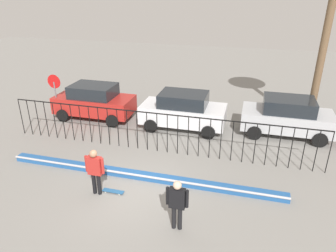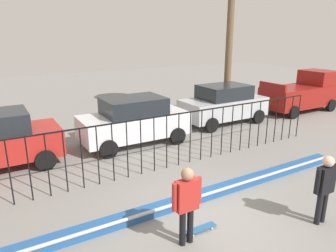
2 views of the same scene
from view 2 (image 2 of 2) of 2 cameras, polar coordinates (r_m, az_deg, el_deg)
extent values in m
plane|color=gray|center=(8.22, 8.20, -15.84)|extent=(60.00, 60.00, 0.00)
cube|color=#235699|center=(8.73, 4.74, -12.77)|extent=(11.00, 0.36, 0.22)
cylinder|color=#B2B2B7|center=(8.55, 5.46, -12.63)|extent=(11.00, 0.09, 0.09)
cylinder|color=black|center=(9.13, -26.69, -7.58)|extent=(0.04, 0.04, 1.84)
cylinder|color=black|center=(9.16, -23.78, -7.14)|extent=(0.04, 0.04, 1.84)
cylinder|color=black|center=(9.21, -20.90, -6.67)|extent=(0.04, 0.04, 1.84)
cylinder|color=black|center=(9.28, -18.06, -6.20)|extent=(0.04, 0.04, 1.84)
cylinder|color=black|center=(9.37, -15.28, -5.72)|extent=(0.04, 0.04, 1.84)
cylinder|color=black|center=(9.49, -12.56, -5.24)|extent=(0.04, 0.04, 1.84)
cylinder|color=black|center=(9.62, -9.92, -4.75)|extent=(0.04, 0.04, 1.84)
cylinder|color=black|center=(9.78, -7.36, -4.28)|extent=(0.04, 0.04, 1.84)
cylinder|color=black|center=(9.96, -4.89, -3.81)|extent=(0.04, 0.04, 1.84)
cylinder|color=black|center=(10.15, -2.52, -3.35)|extent=(0.04, 0.04, 1.84)
cylinder|color=black|center=(10.37, -0.24, -2.91)|extent=(0.04, 0.04, 1.84)
cylinder|color=black|center=(10.59, 1.95, -2.48)|extent=(0.04, 0.04, 1.84)
cylinder|color=black|center=(10.84, 4.03, -2.06)|extent=(0.04, 0.04, 1.84)
cylinder|color=black|center=(11.10, 6.02, -1.66)|extent=(0.04, 0.04, 1.84)
cylinder|color=black|center=(11.37, 7.92, -1.28)|extent=(0.04, 0.04, 1.84)
cylinder|color=black|center=(11.65, 9.73, -0.91)|extent=(0.04, 0.04, 1.84)
cylinder|color=black|center=(11.95, 11.45, -0.56)|extent=(0.04, 0.04, 1.84)
cylinder|color=black|center=(12.26, 13.08, -0.23)|extent=(0.04, 0.04, 1.84)
cylinder|color=black|center=(12.57, 14.63, 0.08)|extent=(0.04, 0.04, 1.84)
cylinder|color=black|center=(12.90, 16.11, 0.38)|extent=(0.04, 0.04, 1.84)
cylinder|color=black|center=(13.23, 17.51, 0.67)|extent=(0.04, 0.04, 1.84)
cylinder|color=black|center=(13.57, 18.84, 0.94)|extent=(0.04, 0.04, 1.84)
cylinder|color=black|center=(13.92, 20.11, 1.19)|extent=(0.04, 0.04, 1.84)
cylinder|color=black|center=(14.28, 21.31, 1.44)|extent=(0.04, 0.04, 1.84)
cylinder|color=black|center=(14.64, 22.46, 1.67)|extent=(0.04, 0.04, 1.84)
cube|color=black|center=(9.88, -2.58, 1.55)|extent=(14.00, 0.04, 0.04)
cylinder|color=black|center=(7.03, 2.63, -17.88)|extent=(0.14, 0.14, 0.82)
cylinder|color=black|center=(7.12, 4.02, -17.40)|extent=(0.14, 0.14, 0.82)
cube|color=#B22823|center=(6.68, 3.44, -12.33)|extent=(0.50, 0.21, 0.68)
sphere|color=#A87A5B|center=(6.47, 3.51, -8.67)|extent=(0.27, 0.27, 0.27)
cylinder|color=#B22823|center=(6.52, 1.17, -12.74)|extent=(0.11, 0.11, 0.61)
cylinder|color=#B22823|center=(6.82, 5.61, -11.41)|extent=(0.11, 0.11, 0.61)
cube|color=#26598C|center=(7.65, 5.90, -17.91)|extent=(0.80, 0.20, 0.02)
cylinder|color=silver|center=(7.86, 7.22, -17.24)|extent=(0.05, 0.03, 0.05)
cylinder|color=silver|center=(7.76, 7.92, -17.75)|extent=(0.05, 0.03, 0.05)
cylinder|color=silver|center=(7.59, 3.80, -18.49)|extent=(0.05, 0.03, 0.05)
cylinder|color=silver|center=(7.49, 4.48, -19.05)|extent=(0.05, 0.03, 0.05)
cylinder|color=black|center=(8.45, 25.54, -13.34)|extent=(0.13, 0.13, 0.80)
cylinder|color=black|center=(8.60, 26.28, -12.92)|extent=(0.13, 0.13, 0.80)
cube|color=black|center=(8.21, 26.55, -8.68)|extent=(0.48, 0.21, 0.66)
sphere|color=beige|center=(8.04, 26.98, -5.71)|extent=(0.26, 0.26, 0.26)
cylinder|color=black|center=(7.96, 25.40, -9.02)|extent=(0.10, 0.10, 0.59)
cylinder|color=black|center=(8.43, 27.71, -7.93)|extent=(0.10, 0.10, 0.59)
cylinder|color=black|center=(12.98, -22.68, -2.86)|extent=(0.68, 0.22, 0.68)
cylinder|color=black|center=(11.20, -21.22, -5.73)|extent=(0.68, 0.22, 0.68)
cube|color=silver|center=(12.80, -6.13, 0.23)|extent=(4.30, 1.90, 0.90)
cube|color=#1E2328|center=(12.60, -6.24, 3.63)|extent=(2.37, 1.71, 0.66)
cylinder|color=black|center=(14.36, -2.34, 0.28)|extent=(0.68, 0.22, 0.68)
cylinder|color=black|center=(12.79, 1.68, -1.80)|extent=(0.68, 0.22, 0.68)
cylinder|color=black|center=(13.30, -13.52, -1.54)|extent=(0.68, 0.22, 0.68)
cylinder|color=black|center=(11.59, -10.70, -4.10)|extent=(0.68, 0.22, 0.68)
cube|color=#B7BABF|center=(15.89, 9.96, 3.33)|extent=(4.30, 1.90, 0.90)
cube|color=#1E2328|center=(15.73, 10.10, 6.10)|extent=(2.37, 1.71, 0.66)
cylinder|color=black|center=(17.63, 11.55, 3.06)|extent=(0.68, 0.22, 0.68)
cylinder|color=black|center=(16.32, 15.97, 1.65)|extent=(0.68, 0.22, 0.68)
cylinder|color=black|center=(15.87, 3.62, 1.86)|extent=(0.68, 0.22, 0.68)
cylinder|color=black|center=(14.40, 7.85, 0.18)|extent=(0.68, 0.22, 0.68)
cube|color=maroon|center=(19.49, 22.65, 5.05)|extent=(4.70, 1.90, 1.10)
cube|color=maroon|center=(20.51, 25.44, 7.95)|extent=(1.50, 1.75, 0.80)
cube|color=maroon|center=(17.60, 18.35, 6.79)|extent=(0.12, 1.75, 0.36)
cylinder|color=black|center=(21.41, 23.10, 4.44)|extent=(0.68, 0.22, 0.68)
cylinder|color=black|center=(20.37, 27.33, 3.34)|extent=(0.68, 0.22, 0.68)
cylinder|color=black|center=(18.97, 17.26, 3.60)|extent=(0.68, 0.22, 0.68)
cylinder|color=black|center=(17.79, 21.73, 2.32)|extent=(0.68, 0.22, 0.68)
cylinder|color=brown|center=(17.28, 10.92, 13.18)|extent=(0.36, 0.36, 6.84)
camera|label=1|loc=(9.30, 88.10, 16.87)|focal=33.88mm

